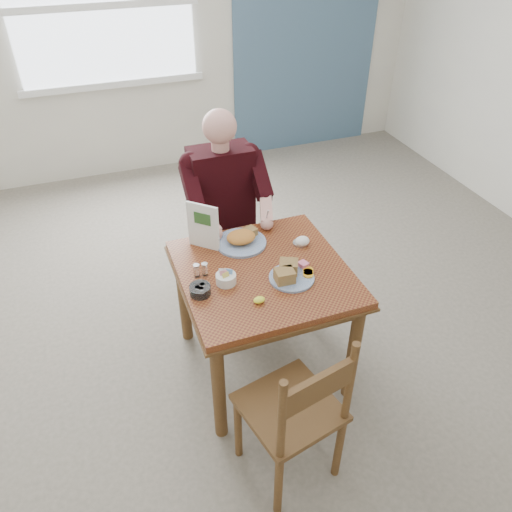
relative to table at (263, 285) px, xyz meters
name	(u,v)px	position (x,y,z in m)	size (l,w,h in m)	color
floor	(263,362)	(0.00, 0.00, -0.64)	(6.00, 6.00, 0.00)	#625B4F
wall_back	(149,26)	(0.00, 3.00, 0.76)	(5.50, 5.50, 0.00)	beige
accent_panel	(308,14)	(1.60, 2.98, 0.76)	(1.60, 0.02, 2.80)	#44637F
lemon_wedge	(259,300)	(-0.12, -0.24, 0.13)	(0.06, 0.04, 0.03)	#F8FF35
napkin	(302,241)	(0.29, 0.14, 0.14)	(0.09, 0.07, 0.06)	white
metal_dish	(300,243)	(0.29, 0.16, 0.12)	(0.09, 0.09, 0.01)	silver
window	(101,6)	(-0.40, 2.97, 0.96)	(1.72, 0.04, 1.42)	white
table	(263,285)	(0.00, 0.00, 0.00)	(0.92, 0.92, 0.75)	brown
chair_far	(223,234)	(0.00, 0.80, -0.16)	(0.42, 0.42, 0.95)	brown
chair_near	(296,413)	(-0.12, -0.73, -0.16)	(0.50, 0.50, 0.95)	brown
diner	(225,199)	(0.00, 0.71, 0.17)	(0.53, 0.56, 1.39)	gray
near_plate	(290,274)	(0.10, -0.11, 0.14)	(0.29, 0.29, 0.08)	white
far_plate	(242,239)	(-0.03, 0.28, 0.14)	(0.38, 0.38, 0.08)	white
caddy	(226,279)	(-0.23, -0.04, 0.14)	(0.14, 0.14, 0.08)	white
shakers	(201,270)	(-0.33, 0.07, 0.15)	(0.08, 0.04, 0.08)	white
creamer	(200,290)	(-0.38, -0.08, 0.14)	(0.12, 0.12, 0.05)	white
menu	(203,226)	(-0.25, 0.32, 0.26)	(0.15, 0.14, 0.28)	white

